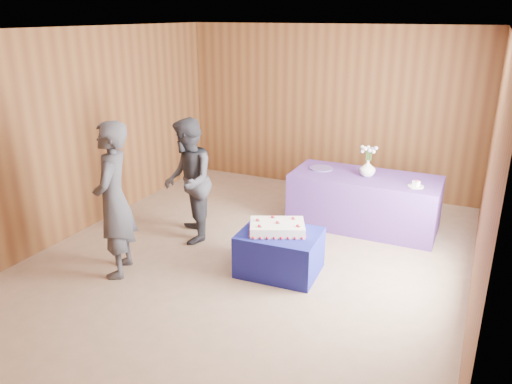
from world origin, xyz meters
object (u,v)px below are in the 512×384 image
Objects in this scene: guest_right at (188,181)px; cake_table at (280,252)px; vase at (367,168)px; sheet_cake at (277,227)px; serving_table at (364,201)px; guest_left at (114,200)px.

cake_table is at bearing 43.68° from guest_right.
guest_right is (-2.00, -1.39, -0.05)m from vase.
sheet_cake is 1.85m from vase.
vase is at bearing -25.62° from serving_table.
guest_left is 1.16m from guest_right.
guest_left is at bearing -131.92° from vase.
vase is (0.01, -0.01, 0.49)m from serving_table.
guest_left is at bearing -45.90° from guest_right.
sheet_cake is at bearing -109.25° from serving_table.
guest_left is (-2.26, -2.51, 0.03)m from vase.
guest_left is (-1.68, -0.79, 0.64)m from cake_table.
sheet_cake reaches higher than cake_table.
guest_right is (0.26, 1.13, -0.08)m from guest_left.
vase reaches higher than sheet_cake.
guest_right is at bearing -145.26° from vase.
guest_left is 1.10× the size of guest_right.
serving_table is 1.12× the size of guest_left.
guest_right is at bearing -145.05° from serving_table.
serving_table is 3.41m from guest_left.
cake_table is at bearing -108.06° from serving_table.
serving_table is 2.47m from guest_right.
serving_table is 2.63× the size of sheet_cake.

